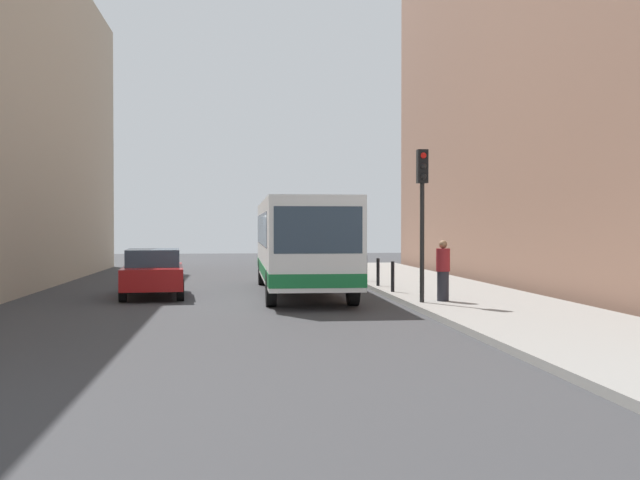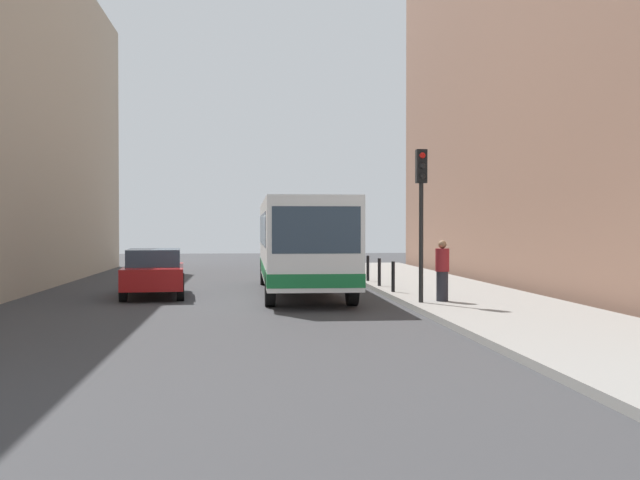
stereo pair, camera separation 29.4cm
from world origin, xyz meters
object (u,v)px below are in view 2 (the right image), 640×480
object	(u,v)px
bollard_far	(368,268)
pedestrian_near_signal	(442,271)
bus	(301,241)
bollard_mid	(379,272)
car_behind_bus	(299,256)
bollard_near	(393,277)
bollard_farthest	(358,265)
car_beside_bus	(154,271)
traffic_light	(421,196)

from	to	relation	value
bollard_far	pedestrian_near_signal	world-z (taller)	pedestrian_near_signal
bus	bollard_mid	distance (m)	3.11
car_behind_bus	pedestrian_near_signal	world-z (taller)	pedestrian_near_signal
bollard_near	bollard_farthest	world-z (taller)	same
car_beside_bus	bollard_near	xyz separation A→B (m)	(7.44, -0.88, -0.16)
bollard_near	bollard_far	world-z (taller)	same
pedestrian_near_signal	bus	bearing A→B (deg)	-10.39
car_behind_bus	bollard_near	distance (m)	13.47
bus	bollard_farthest	bearing A→B (deg)	-115.60
traffic_light	bollard_farthest	world-z (taller)	traffic_light
car_beside_bus	bollard_mid	distance (m)	7.59
bollard_near	bollard_farthest	bearing A→B (deg)	90.00
bollard_farthest	pedestrian_near_signal	xyz separation A→B (m)	(0.76, -10.20, 0.35)
car_behind_bus	pedestrian_near_signal	distance (m)	16.56
car_beside_bus	pedestrian_near_signal	xyz separation A→B (m)	(8.19, -3.89, 0.19)
bus	car_behind_bus	size ratio (longest dim) A/B	2.50
bollard_mid	car_behind_bus	bearing A→B (deg)	100.27
pedestrian_near_signal	bollard_mid	bearing A→B (deg)	-40.45
bollard_mid	bollard_farthest	distance (m)	4.79
bollard_mid	pedestrian_near_signal	distance (m)	5.47
bollard_farthest	car_behind_bus	bearing A→B (deg)	107.88
traffic_light	bollard_farthest	distance (m)	10.75
traffic_light	bollard_far	distance (m)	8.43
traffic_light	bollard_farthest	xyz separation A→B (m)	(-0.10, 10.48, -2.38)
car_beside_bus	pedestrian_near_signal	bearing A→B (deg)	150.10
car_beside_bus	bollard_mid	size ratio (longest dim) A/B	4.77
bollard_far	pedestrian_near_signal	size ratio (longest dim) A/B	0.57
bus	car_behind_bus	world-z (taller)	bus
bus	pedestrian_near_signal	size ratio (longest dim) A/B	6.64
car_beside_bus	bollard_near	distance (m)	7.49
bollard_mid	bollard_farthest	size ratio (longest dim) A/B	1.00
car_beside_bus	car_behind_bus	distance (m)	13.59
traffic_light	bollard_mid	size ratio (longest dim) A/B	4.32
bus	car_beside_bus	bearing A→B (deg)	7.89
traffic_light	bollard_far	bearing A→B (deg)	90.71
bus	traffic_light	distance (m)	5.73
car_behind_bus	bollard_mid	distance (m)	11.11
car_beside_bus	bollard_far	distance (m)	8.41
car_beside_bus	pedestrian_near_signal	world-z (taller)	pedestrian_near_signal
bollard_farthest	bollard_near	bearing A→B (deg)	-90.00
bollard_mid	pedestrian_near_signal	bearing A→B (deg)	-82.03
car_beside_bus	bollard_near	size ratio (longest dim) A/B	4.77
bollard_near	traffic_light	bearing A→B (deg)	-88.26
bollard_far	pedestrian_near_signal	distance (m)	7.85
car_beside_bus	bollard_farthest	bearing A→B (deg)	-144.21
car_beside_bus	traffic_light	xyz separation A→B (m)	(7.54, -4.17, 2.22)
bollard_far	bollard_farthest	distance (m)	2.40
bollard_farthest	traffic_light	bearing A→B (deg)	-89.45
bollard_near	bollard_mid	distance (m)	2.40
car_behind_bus	traffic_light	size ratio (longest dim) A/B	1.08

